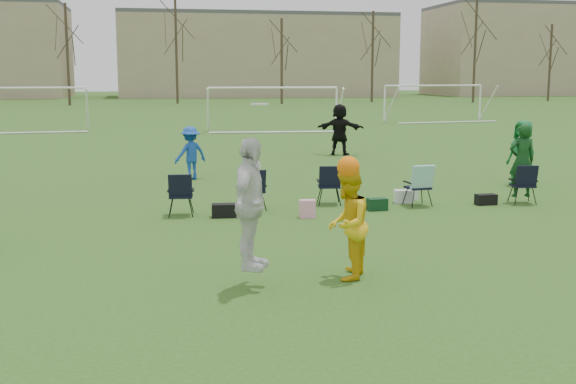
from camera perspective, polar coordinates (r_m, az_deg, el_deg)
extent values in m
plane|color=#2C531A|center=(9.38, 6.79, -10.39)|extent=(260.00, 260.00, 0.00)
imported|color=#1645AA|center=(21.94, -7.71, 3.06)|extent=(1.19, 1.00, 1.60)
imported|color=#12652D|center=(21.57, 18.03, 2.94)|extent=(0.87, 1.06, 1.87)
imported|color=black|center=(28.53, 4.11, 4.95)|extent=(1.94, 1.33, 2.01)
imported|color=silver|center=(10.53, -3.01, -0.97)|extent=(0.90, 1.24, 1.95)
imported|color=yellow|center=(11.18, 4.73, -2.57)|extent=(0.94, 1.03, 1.72)
sphere|color=orange|center=(11.03, 4.79, 1.96)|extent=(0.34, 0.34, 0.34)
cylinder|color=white|center=(10.42, -2.25, 6.96)|extent=(0.27, 0.27, 0.03)
imported|color=#103B16|center=(18.68, 18.00, 2.39)|extent=(0.69, 0.48, 1.80)
cube|color=black|center=(16.12, -5.07, -1.47)|extent=(0.57, 0.35, 0.30)
cube|color=pink|center=(16.00, 1.54, -1.34)|extent=(0.38, 0.26, 0.40)
cube|color=#0E3418|center=(17.01, 7.06, -0.97)|extent=(0.47, 0.31, 0.28)
cube|color=silver|center=(18.08, 9.05, -0.34)|extent=(0.46, 0.36, 0.32)
cylinder|color=white|center=(18.53, 9.89, -0.16)|extent=(0.26, 0.26, 0.30)
cube|color=black|center=(18.24, 15.37, -0.57)|extent=(0.51, 0.28, 0.26)
cube|color=black|center=(16.39, -8.46, -0.19)|extent=(0.65, 0.65, 0.96)
cube|color=black|center=(16.93, -2.80, 0.21)|extent=(0.63, 0.63, 0.96)
cube|color=black|center=(17.67, 3.27, 0.59)|extent=(0.69, 0.69, 0.96)
cube|color=black|center=(17.70, 10.22, 0.47)|extent=(0.65, 0.65, 0.96)
cube|color=black|center=(18.67, 18.06, 0.61)|extent=(0.69, 0.69, 0.96)
cylinder|color=white|center=(42.94, -15.59, 6.35)|extent=(0.12, 0.12, 2.40)
cylinder|color=white|center=(43.05, -20.56, 7.71)|extent=(7.28, 0.76, 0.12)
cylinder|color=white|center=(40.83, -6.34, 6.50)|extent=(0.12, 0.12, 2.40)
cylinder|color=white|center=(41.52, 3.85, 6.58)|extent=(0.12, 0.12, 2.40)
cylinder|color=white|center=(40.97, -1.21, 8.24)|extent=(7.29, 0.63, 0.12)
cylinder|color=white|center=(48.36, 7.64, 6.90)|extent=(0.12, 0.12, 2.40)
cylinder|color=white|center=(51.99, 14.93, 6.83)|extent=(0.12, 0.12, 2.40)
cylinder|color=white|center=(50.04, 11.46, 8.25)|extent=(7.25, 1.13, 0.12)
cylinder|color=#382B21|center=(77.39, -17.03, 10.33)|extent=(0.28, 0.28, 10.20)
cylinder|color=#382B21|center=(80.00, -8.82, 11.01)|extent=(0.28, 0.28, 11.40)
cylinder|color=#382B21|center=(78.14, -0.50, 10.28)|extent=(0.28, 0.28, 9.00)
cylinder|color=#382B21|center=(83.67, 6.69, 10.56)|extent=(0.28, 0.28, 10.20)
cylinder|color=#382B21|center=(84.83, 14.56, 10.72)|extent=(0.28, 0.28, 11.40)
cylinder|color=#382B21|center=(92.56, 20.00, 9.57)|extent=(0.28, 0.28, 9.00)
cube|color=tan|center=(105.47, -2.62, 10.55)|extent=(38.00, 16.00, 11.00)
cube|color=tan|center=(119.34, 18.65, 10.42)|extent=(30.00, 16.00, 13.00)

